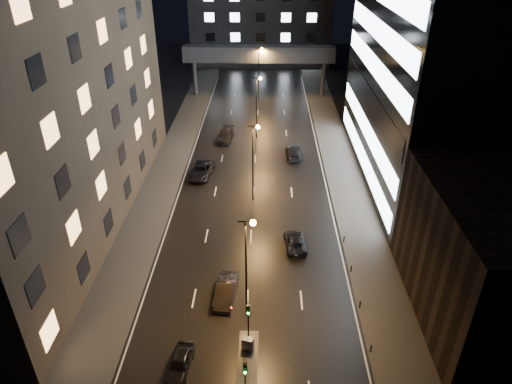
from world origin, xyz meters
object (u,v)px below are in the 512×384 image
car_away_c (201,171)px  car_toward_a (295,242)px  utility_cabinet (248,344)px  car_away_b (226,291)px  car_away_a (180,363)px  car_away_d (225,136)px  car_toward_b (293,152)px

car_away_c → car_toward_a: (12.15, -16.00, -0.18)m
utility_cabinet → car_away_b: bearing=126.5°
car_away_a → car_away_b: 8.63m
car_away_b → utility_cabinet: size_ratio=3.98×
car_away_d → utility_cabinet: size_ratio=4.44×
utility_cabinet → car_away_c: bearing=120.5°
car_away_d → car_toward_b: size_ratio=1.02×
utility_cabinet → car_away_a: bearing=-143.3°
car_away_c → car_toward_b: 14.60m
car_away_d → utility_cabinet: (5.27, -42.74, -0.03)m
car_away_c → utility_cabinet: (7.59, -30.20, -0.05)m
car_toward_b → utility_cabinet: size_ratio=4.37×
utility_cabinet → car_away_d: bearing=113.4°
car_away_b → car_toward_a: bearing=55.6°
car_away_a → car_away_b: bearing=76.6°
car_away_b → car_toward_a: size_ratio=1.07×
car_away_d → car_toward_b: 12.26m
car_away_b → car_away_d: (-3.00, 36.56, -0.01)m
car_away_a → car_away_c: car_away_c is taller
car_away_c → car_away_a: bearing=-78.2°
car_away_b → car_away_a: bearing=-104.0°
car_away_a → car_away_d: car_away_d is taller
car_away_b → car_away_c: size_ratio=0.83×
car_toward_a → utility_cabinet: bearing=67.0°
car_toward_a → car_toward_b: size_ratio=0.85×
car_away_c → car_away_d: 12.75m
car_toward_a → car_toward_b: bearing=-97.4°
car_away_d → car_away_a: bearing=-84.2°
car_away_a → car_away_c: (-2.38, 32.13, 0.13)m
car_away_b → utility_cabinet: bearing=-63.9°
car_away_c → car_toward_b: size_ratio=1.09×
car_away_a → car_away_d: bearing=96.6°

